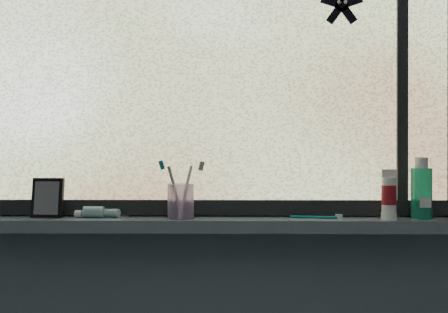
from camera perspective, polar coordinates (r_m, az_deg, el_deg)
wall_back at (r=1.69m, az=-0.37°, el=1.05°), size 3.00×0.01×2.50m
windowsill at (r=1.63m, az=-0.42°, el=-7.75°), size 1.62×0.14×0.04m
window_pane at (r=1.69m, az=-0.39°, el=10.58°), size 1.50×0.01×1.00m
frame_bottom at (r=1.67m, az=-0.39°, el=-5.82°), size 1.60×0.03×0.05m
frame_mullion at (r=1.78m, az=19.63°, el=10.05°), size 0.03×0.03×1.00m
starfish_sticker at (r=1.76m, az=13.29°, el=16.50°), size 0.15×0.02×0.15m
vanity_mirror at (r=1.73m, az=-19.50°, el=-4.47°), size 0.11×0.06×0.13m
toothpaste_tube at (r=1.68m, az=-13.95°, el=-6.17°), size 0.21×0.07×0.04m
toothbrush_cup at (r=1.61m, az=-4.98°, el=-5.13°), size 0.10×0.10×0.11m
toothbrush_lying at (r=1.64m, az=10.20°, el=-6.75°), size 0.18×0.04×0.01m
mouthwash_bottle at (r=1.73m, az=21.65°, el=-3.36°), size 0.07×0.07×0.16m
cream_tube at (r=1.67m, az=18.34°, el=-3.94°), size 0.05×0.05×0.11m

